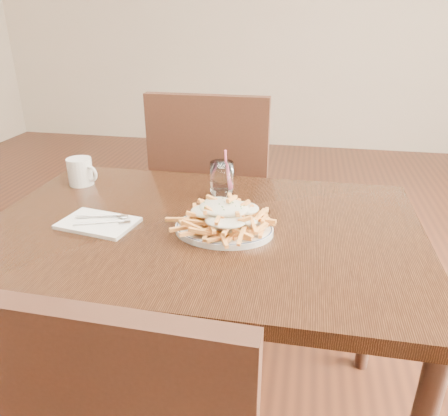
% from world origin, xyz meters
% --- Properties ---
extents(floor, '(7.00, 7.00, 0.00)m').
position_xyz_m(floor, '(0.00, 0.00, 0.00)').
color(floor, black).
rests_on(floor, ground).
extents(table, '(1.20, 0.80, 0.75)m').
position_xyz_m(table, '(0.00, 0.00, 0.67)').
color(table, black).
rests_on(table, ground).
extents(chair_far, '(0.47, 0.47, 1.02)m').
position_xyz_m(chair_far, '(-0.10, 0.62, 0.58)').
color(chair_far, black).
rests_on(chair_far, ground).
extents(fries_plate, '(0.32, 0.29, 0.02)m').
position_xyz_m(fries_plate, '(0.07, -0.04, 0.76)').
color(fries_plate, white).
rests_on(fries_plate, table).
extents(loaded_fries, '(0.26, 0.21, 0.08)m').
position_xyz_m(loaded_fries, '(0.07, -0.04, 0.81)').
color(loaded_fries, '#ED9E48').
rests_on(loaded_fries, fries_plate).
extents(napkin, '(0.22, 0.17, 0.01)m').
position_xyz_m(napkin, '(-0.28, -0.06, 0.76)').
color(napkin, white).
rests_on(napkin, table).
extents(cutlery, '(0.17, 0.11, 0.01)m').
position_xyz_m(cutlery, '(-0.28, -0.06, 0.76)').
color(cutlery, silver).
rests_on(cutlery, napkin).
extents(water_glass, '(0.07, 0.07, 0.16)m').
position_xyz_m(water_glass, '(0.02, 0.19, 0.80)').
color(water_glass, white).
rests_on(water_glass, table).
extents(coffee_mug, '(0.11, 0.08, 0.09)m').
position_xyz_m(coffee_mug, '(-0.47, 0.22, 0.80)').
color(coffee_mug, white).
rests_on(coffee_mug, table).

